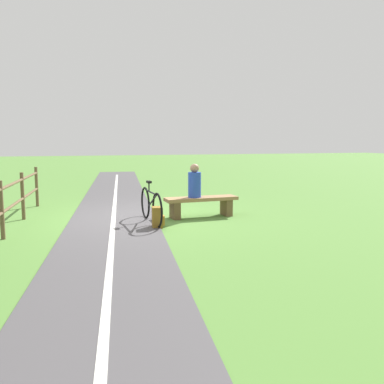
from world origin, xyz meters
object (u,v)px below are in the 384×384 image
object	(u,v)px
bench	(201,203)
backpack	(158,217)
person_seated	(195,182)
bicycle	(151,205)

from	to	relation	value
bench	backpack	size ratio (longest dim) A/B	4.02
bench	person_seated	world-z (taller)	person_seated
person_seated	backpack	size ratio (longest dim) A/B	1.81
bench	backpack	bearing A→B (deg)	32.31
bench	bicycle	world-z (taller)	bicycle
bicycle	backpack	bearing A→B (deg)	1.20
person_seated	backpack	xyz separation A→B (m)	(1.07, 0.86, -0.61)
backpack	person_seated	bearing A→B (deg)	-141.21
person_seated	bicycle	world-z (taller)	person_seated
backpack	bench	bearing A→B (deg)	-144.99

